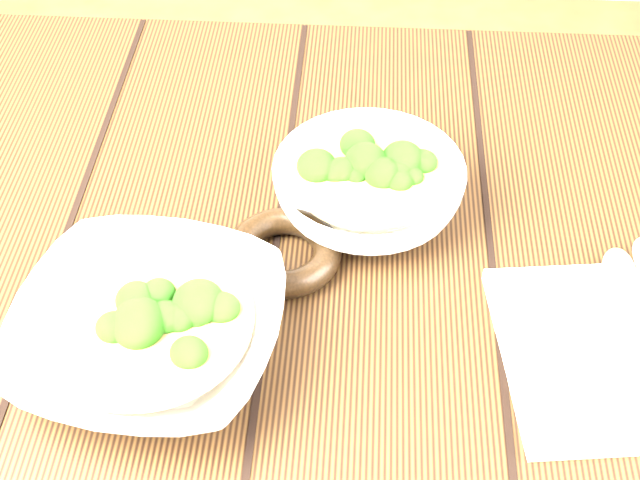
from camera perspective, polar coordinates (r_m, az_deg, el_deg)
table at (r=0.91m, az=-1.42°, el=-6.77°), size 1.20×0.80×0.75m
soup_bowl_front at (r=0.74m, az=-10.94°, el=-5.72°), size 0.25×0.25×0.06m
soup_bowl_back at (r=0.84m, az=3.10°, el=3.35°), size 0.20×0.20×0.06m
trivet at (r=0.81m, az=-2.33°, el=-0.77°), size 0.12×0.12×0.03m
napkin at (r=0.79m, az=19.75°, el=-6.71°), size 0.25×0.21×0.01m
spoon_left at (r=0.81m, az=18.73°, el=-3.74°), size 0.04×0.19×0.01m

